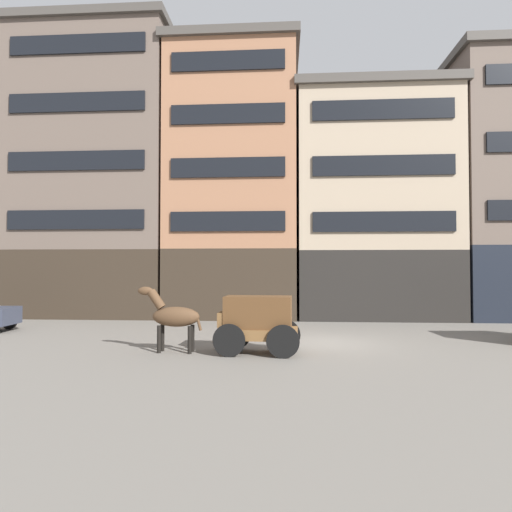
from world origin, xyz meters
name	(u,v)px	position (x,y,z in m)	size (l,w,h in m)	color
ground_plane	(324,343)	(0.00, 0.00, 0.00)	(120.00, 120.00, 0.00)	slate
building_far_left	(100,173)	(-13.42, 9.54, 9.05)	(10.02, 6.71, 18.02)	#33281E
building_center_left	(234,182)	(-4.69, 9.54, 8.34)	(8.14, 6.71, 16.58)	#33281E
building_center_right	(371,204)	(3.83, 9.54, 6.86)	(9.60, 6.71, 13.64)	black
cargo_wagon	(257,320)	(-2.51, -2.26, 1.15)	(2.98, 1.66, 1.98)	brown
draft_horse	(173,316)	(-5.46, -2.25, 1.27)	(2.35, 0.70, 2.30)	#513823
fire_hydrant_curbside	(240,316)	(-3.86, 5.02, 0.43)	(0.24, 0.24, 0.83)	maroon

